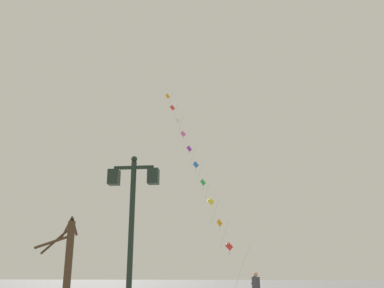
# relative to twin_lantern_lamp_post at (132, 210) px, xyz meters

# --- Properties ---
(twin_lantern_lamp_post) EXTENTS (1.33, 0.28, 4.65)m
(twin_lantern_lamp_post) POSITION_rel_twin_lantern_lamp_post_xyz_m (0.00, 0.00, 0.00)
(twin_lantern_lamp_post) COLOR #1E2D23
(twin_lantern_lamp_post) RESTS_ON ground_plane
(kite_train) EXTENTS (6.53, 9.87, 16.62)m
(kite_train) POSITION_rel_twin_lantern_lamp_post_xyz_m (-0.10, 18.19, 5.77)
(kite_train) COLOR brown
(kite_train) RESTS_ON ground_plane
(bare_tree) EXTENTS (1.44, 1.54, 3.91)m
(bare_tree) POSITION_rel_twin_lantern_lamp_post_xyz_m (-4.12, 6.21, -1.21)
(bare_tree) COLOR #4C3826
(bare_tree) RESTS_ON ground_plane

